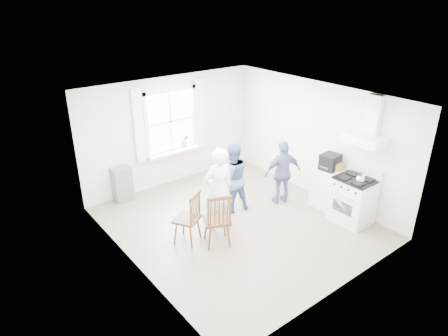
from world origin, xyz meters
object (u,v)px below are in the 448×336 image
at_px(windsor_chair_a, 192,212).
at_px(person_right, 283,173).
at_px(windsor_chair_b, 218,215).
at_px(person_mid, 232,178).
at_px(gas_stove, 353,199).
at_px(low_cabinet, 327,188).
at_px(stereo_stack, 330,162).
at_px(person_left, 218,190).

xyz_separation_m(windsor_chair_a, person_right, (2.42, 0.07, 0.09)).
distance_m(windsor_chair_b, person_mid, 1.40).
xyz_separation_m(gas_stove, person_mid, (-1.65, 1.85, 0.28)).
xyz_separation_m(low_cabinet, windsor_chair_a, (-3.06, 0.65, 0.19)).
bearing_deg(gas_stove, person_mid, 131.64).
relative_size(windsor_chair_b, person_right, 0.75).
xyz_separation_m(stereo_stack, person_right, (-0.62, 0.74, -0.34)).
distance_m(windsor_chair_b, person_left, 0.67).
relative_size(low_cabinet, person_mid, 0.59).
height_order(person_left, person_right, person_left).
relative_size(stereo_stack, windsor_chair_a, 0.39).
bearing_deg(person_mid, person_left, 44.49).
bearing_deg(person_mid, stereo_stack, 158.59).
bearing_deg(low_cabinet, person_left, 162.62).
bearing_deg(stereo_stack, windsor_chair_a, 167.66).
xyz_separation_m(person_mid, person_right, (1.07, -0.43, -0.03)).
distance_m(low_cabinet, stereo_stack, 0.62).
xyz_separation_m(windsor_chair_a, person_mid, (1.35, 0.50, 0.12)).
bearing_deg(windsor_chair_a, windsor_chair_b, -55.09).
xyz_separation_m(gas_stove, stereo_stack, (0.05, 0.68, 0.58)).
height_order(windsor_chair_a, person_left, person_left).
bearing_deg(windsor_chair_a, low_cabinet, -11.95).
bearing_deg(low_cabinet, windsor_chair_a, 168.05).
height_order(gas_stove, person_mid, person_mid).
distance_m(low_cabinet, windsor_chair_a, 3.14).
xyz_separation_m(low_cabinet, windsor_chair_b, (-2.77, 0.23, 0.22)).
xyz_separation_m(stereo_stack, windsor_chair_a, (-3.04, 0.67, -0.43)).
xyz_separation_m(low_cabinet, person_left, (-2.38, 0.75, 0.40)).
xyz_separation_m(stereo_stack, windsor_chair_b, (-2.75, 0.25, -0.40)).
height_order(stereo_stack, windsor_chair_a, stereo_stack).
relative_size(gas_stove, stereo_stack, 2.71).
distance_m(stereo_stack, windsor_chair_b, 2.79).
xyz_separation_m(stereo_stack, person_left, (-2.36, 0.76, -0.21)).
xyz_separation_m(windsor_chair_a, person_left, (0.68, 0.10, 0.22)).
bearing_deg(gas_stove, windsor_chair_b, 160.99).
xyz_separation_m(low_cabinet, person_right, (-0.64, 0.72, 0.28)).
bearing_deg(windsor_chair_b, low_cabinet, -4.77).
relative_size(low_cabinet, windsor_chair_a, 0.86).
height_order(stereo_stack, person_right, person_right).
relative_size(gas_stove, low_cabinet, 1.24).
relative_size(low_cabinet, stereo_stack, 2.18).
xyz_separation_m(windsor_chair_b, person_right, (2.13, 0.49, 0.06)).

